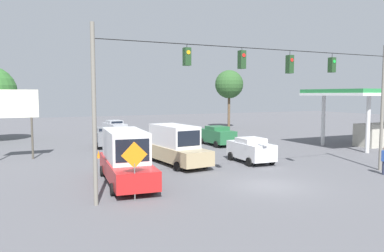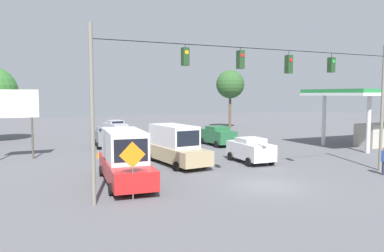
{
  "view_description": "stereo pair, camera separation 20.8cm",
  "coord_description": "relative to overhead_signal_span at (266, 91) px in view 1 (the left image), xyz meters",
  "views": [
    {
      "loc": [
        12.5,
        16.64,
        5.07
      ],
      "look_at": [
        -0.93,
        -12.03,
        2.37
      ],
      "focal_mm": 35.0,
      "sensor_mm": 36.0,
      "label": 1
    },
    {
      "loc": [
        12.31,
        16.73,
        5.07
      ],
      "look_at": [
        -0.93,
        -12.03,
        2.37
      ],
      "focal_mm": 35.0,
      "sensor_mm": 36.0,
      "label": 2
    }
  ],
  "objects": [
    {
      "name": "overhead_signal_span",
      "position": [
        0.0,
        0.0,
        0.0
      ],
      "size": [
        18.96,
        0.38,
        8.25
      ],
      "color": "slate",
      "rests_on": "ground_plane"
    },
    {
      "name": "sedan_grey_withflow_far",
      "position": [
        4.88,
        -18.72,
        -4.27
      ],
      "size": [
        2.38,
        4.07,
        1.92
      ],
      "color": "slate",
      "rests_on": "ground_plane"
    },
    {
      "name": "traffic_cone_fourth",
      "position": [
        6.82,
        -10.48,
        -4.98
      ],
      "size": [
        0.32,
        0.32,
        0.59
      ],
      "primitive_type": "cone",
      "color": "orange",
      "rests_on": "ground_plane"
    },
    {
      "name": "sedan_silver_withflow_deep",
      "position": [
        2.01,
        -27.36,
        -4.26
      ],
      "size": [
        2.28,
        4.49,
        1.95
      ],
      "color": "#A8AAB2",
      "rests_on": "ground_plane"
    },
    {
      "name": "sedan_green_oncoming_far",
      "position": [
        -5.4,
        -15.33,
        -4.28
      ],
      "size": [
        2.14,
        4.53,
        1.9
      ],
      "color": "#236038",
      "rests_on": "ground_plane"
    },
    {
      "name": "traffic_cone_second",
      "position": [
        6.71,
        -5.09,
        -4.98
      ],
      "size": [
        0.32,
        0.32,
        0.59
      ],
      "primitive_type": "cone",
      "color": "orange",
      "rests_on": "ground_plane"
    },
    {
      "name": "traffic_cone_third",
      "position": [
        6.88,
        -7.75,
        -4.98
      ],
      "size": [
        0.32,
        0.32,
        0.59
      ],
      "primitive_type": "cone",
      "color": "orange",
      "rests_on": "ground_plane"
    },
    {
      "name": "tree_horizon_right",
      "position": [
        -16.13,
        -31.12,
        1.22
      ],
      "size": [
        4.18,
        4.18,
        8.62
      ],
      "color": "brown",
      "rests_on": "ground_plane"
    },
    {
      "name": "box_truck_tan_withflow_mid",
      "position": [
        2.23,
        -7.82,
        -3.88
      ],
      "size": [
        2.91,
        6.92,
        2.83
      ],
      "color": "tan",
      "rests_on": "ground_plane"
    },
    {
      "name": "traffic_cone_fifth",
      "position": [
        6.78,
        -12.76,
        -4.98
      ],
      "size": [
        0.32,
        0.32,
        0.59
      ],
      "primitive_type": "cone",
      "color": "orange",
      "rests_on": "ground_plane"
    },
    {
      "name": "gas_station",
      "position": [
        -19.64,
        -8.19,
        -1.24
      ],
      "size": [
        13.83,
        7.53,
        5.53
      ],
      "color": "#288442",
      "rests_on": "ground_plane"
    },
    {
      "name": "roadside_billboard",
      "position": [
        12.79,
        -14.57,
        -1.34
      ],
      "size": [
        3.61,
        0.16,
        5.42
      ],
      "color": "#4C473D",
      "rests_on": "ground_plane"
    },
    {
      "name": "traffic_cone_nearest",
      "position": [
        6.97,
        -2.53,
        -4.98
      ],
      "size": [
        0.32,
        0.32,
        0.59
      ],
      "primitive_type": "cone",
      "color": "orange",
      "rests_on": "ground_plane"
    },
    {
      "name": "box_truck_red_parked_shoulder",
      "position": [
        7.0,
        -3.69,
        -3.79
      ],
      "size": [
        2.92,
        7.45,
        3.02
      ],
      "color": "red",
      "rests_on": "ground_plane"
    },
    {
      "name": "work_zone_sign",
      "position": [
        7.58,
        0.06,
        -3.29
      ],
      "size": [
        1.27,
        0.06,
        2.84
      ],
      "color": "slate",
      "rests_on": "ground_plane"
    },
    {
      "name": "ground_plane",
      "position": [
        0.02,
        0.4,
        -5.27
      ],
      "size": [
        140.0,
        140.0,
        0.0
      ],
      "primitive_type": "plane",
      "color": "#56565B"
    },
    {
      "name": "sedan_white_crossing_near",
      "position": [
        -3.11,
        -6.04,
        -4.31
      ],
      "size": [
        2.22,
        4.16,
        1.84
      ],
      "color": "silver",
      "rests_on": "ground_plane"
    }
  ]
}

